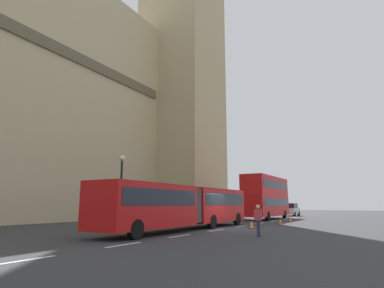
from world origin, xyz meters
The scene contains 10 objects.
ground_plane centered at (0.00, 0.00, 0.00)m, with size 160.00×160.00×0.00m, color #333335.
lane_centre_marking centered at (2.82, 0.00, 0.00)m, with size 39.00×0.16×0.01m.
articulated_bus centered at (-2.61, 1.99, 1.74)m, with size 16.11×2.54×2.90m.
double_decker_bus centered at (16.13, 2.00, 2.71)m, with size 10.87×2.54×4.90m.
sedan_lead centered at (28.49, 2.14, 0.91)m, with size 4.40×1.86×1.85m.
traffic_cone_west centered at (0.80, -1.56, 0.28)m, with size 0.36×0.36×0.58m.
traffic_cone_middle centered at (5.83, -2.28, 0.28)m, with size 0.36×0.36×0.58m.
traffic_cone_east centered at (11.43, -1.79, 0.28)m, with size 0.36×0.36×0.58m.
street_lamp centered at (-4.05, 6.50, 3.06)m, with size 0.44×0.44×5.27m.
pedestrian_near_cones centered at (-4.56, -3.88, 0.91)m, with size 0.36×0.44×1.69m.
Camera 1 is at (-22.25, -9.83, 1.73)m, focal length 30.69 mm.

